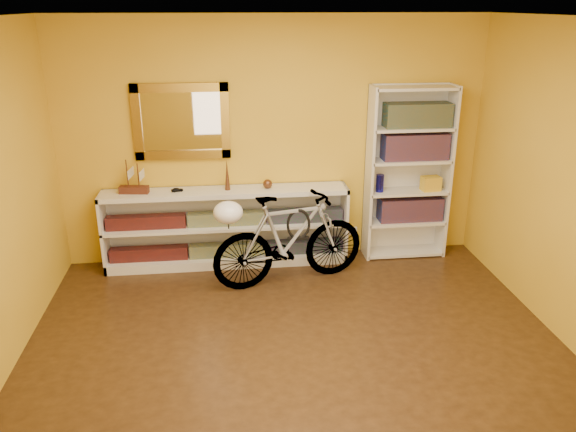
{
  "coord_description": "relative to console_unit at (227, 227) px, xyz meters",
  "views": [
    {
      "loc": [
        -0.54,
        -3.89,
        2.69
      ],
      "look_at": [
        0.0,
        0.7,
        0.95
      ],
      "focal_mm": 35.39,
      "sensor_mm": 36.0,
      "label": 1
    }
  ],
  "objects": [
    {
      "name": "floor",
      "position": [
        0.53,
        -1.81,
        -0.43
      ],
      "size": [
        4.5,
        4.0,
        0.01
      ],
      "primitive_type": "cube",
      "color": "black",
      "rests_on": "ground"
    },
    {
      "name": "ceiling",
      "position": [
        0.53,
        -1.81,
        2.18
      ],
      "size": [
        4.5,
        4.0,
        0.01
      ],
      "primitive_type": "cube",
      "color": "silver",
      "rests_on": "ground"
    },
    {
      "name": "back_wall",
      "position": [
        0.53,
        0.19,
        0.88
      ],
      "size": [
        4.5,
        0.01,
        2.6
      ],
      "primitive_type": "cube",
      "color": "gold",
      "rests_on": "ground"
    },
    {
      "name": "gilt_mirror",
      "position": [
        -0.42,
        0.15,
        1.12
      ],
      "size": [
        0.98,
        0.06,
        0.78
      ],
      "primitive_type": "cube",
      "color": "#866218",
      "rests_on": "back_wall"
    },
    {
      "name": "wall_socket",
      "position": [
        1.43,
        0.17,
        -0.17
      ],
      "size": [
        0.09,
        0.02,
        0.09
      ],
      "primitive_type": "cube",
      "color": "silver",
      "rests_on": "back_wall"
    },
    {
      "name": "console_unit",
      "position": [
        0.0,
        0.0,
        0.0
      ],
      "size": [
        2.6,
        0.35,
        0.85
      ],
      "primitive_type": null,
      "color": "silver",
      "rests_on": "floor"
    },
    {
      "name": "cd_row_lower",
      "position": [
        0.0,
        -0.02,
        -0.26
      ],
      "size": [
        2.5,
        0.13,
        0.14
      ],
      "primitive_type": "cube",
      "color": "black",
      "rests_on": "console_unit"
    },
    {
      "name": "cd_row_upper",
      "position": [
        0.0,
        -0.02,
        0.11
      ],
      "size": [
        2.5,
        0.13,
        0.14
      ],
      "primitive_type": "cube",
      "color": "navy",
      "rests_on": "console_unit"
    },
    {
      "name": "model_ship",
      "position": [
        -0.93,
        0.0,
        0.6
      ],
      "size": [
        0.31,
        0.15,
        0.35
      ],
      "primitive_type": null,
      "rotation": [
        0.0,
        0.0,
        -0.14
      ],
      "color": "#3F1B11",
      "rests_on": "console_unit"
    },
    {
      "name": "toy_car",
      "position": [
        -0.5,
        0.0,
        0.43
      ],
      "size": [
        0.0,
        0.0,
        0.0
      ],
      "primitive_type": "imported",
      "rotation": [
        0.0,
        0.0,
        1.83
      ],
      "color": "black",
      "rests_on": "console_unit"
    },
    {
      "name": "bronze_ornament",
      "position": [
        0.03,
        0.0,
        0.59
      ],
      "size": [
        0.06,
        0.06,
        0.33
      ],
      "primitive_type": "cone",
      "color": "#57321E",
      "rests_on": "console_unit"
    },
    {
      "name": "decorative_orb",
      "position": [
        0.45,
        0.0,
        0.47
      ],
      "size": [
        0.1,
        0.1,
        0.1
      ],
      "primitive_type": "sphere",
      "color": "#57321E",
      "rests_on": "console_unit"
    },
    {
      "name": "bookcase",
      "position": [
        1.98,
        0.03,
        0.52
      ],
      "size": [
        0.9,
        0.3,
        1.9
      ],
      "primitive_type": null,
      "color": "silver",
      "rests_on": "floor"
    },
    {
      "name": "book_row_a",
      "position": [
        2.03,
        0.03,
        0.12
      ],
      "size": [
        0.7,
        0.22,
        0.26
      ],
      "primitive_type": "cube",
      "color": "maroon",
      "rests_on": "bookcase"
    },
    {
      "name": "book_row_b",
      "position": [
        2.03,
        0.03,
        0.83
      ],
      "size": [
        0.7,
        0.22,
        0.28
      ],
      "primitive_type": "cube",
      "color": "maroon",
      "rests_on": "bookcase"
    },
    {
      "name": "book_row_c",
      "position": [
        2.03,
        0.03,
        1.16
      ],
      "size": [
        0.7,
        0.22,
        0.25
      ],
      "primitive_type": "cube",
      "color": "#174751",
      "rests_on": "bookcase"
    },
    {
      "name": "travel_mug",
      "position": [
        1.67,
        0.01,
        0.44
      ],
      "size": [
        0.09,
        0.09,
        0.19
      ],
      "primitive_type": "cylinder",
      "color": "#161697",
      "rests_on": "bookcase"
    },
    {
      "name": "red_tin",
      "position": [
        1.78,
        0.06,
        1.13
      ],
      "size": [
        0.16,
        0.16,
        0.17
      ],
      "primitive_type": "cube",
      "rotation": [
        0.0,
        0.0,
        0.23
      ],
      "color": "maroon",
      "rests_on": "bookcase"
    },
    {
      "name": "yellow_bag",
      "position": [
        2.23,
        -0.01,
        0.42
      ],
      "size": [
        0.21,
        0.15,
        0.16
      ],
      "primitive_type": "cube",
      "rotation": [
        0.0,
        0.0,
        0.11
      ],
      "color": "gold",
      "rests_on": "bookcase"
    },
    {
      "name": "bicycle",
      "position": [
        0.62,
        -0.52,
        0.05
      ],
      "size": [
        0.79,
        1.67,
        0.95
      ],
      "primitive_type": "imported",
      "rotation": [
        0.0,
        0.0,
        1.81
      ],
      "color": "silver",
      "rests_on": "floor"
    },
    {
      "name": "helmet",
      "position": [
        0.02,
        -0.66,
        0.41
      ],
      "size": [
        0.28,
        0.27,
        0.21
      ],
      "primitive_type": "ellipsoid",
      "color": "white",
      "rests_on": "bicycle"
    },
    {
      "name": "u_lock",
      "position": [
        0.71,
        -0.49,
        0.19
      ],
      "size": [
        0.24,
        0.03,
        0.24
      ],
      "primitive_type": "torus",
      "rotation": [
        1.57,
        0.0,
        0.0
      ],
      "color": "black",
      "rests_on": "bicycle"
    }
  ]
}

